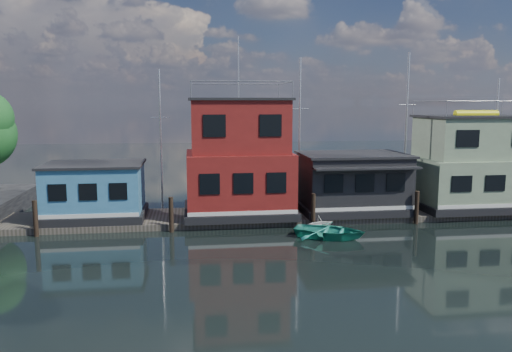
{
  "coord_description": "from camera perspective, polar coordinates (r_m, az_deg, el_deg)",
  "views": [
    {
      "loc": [
        -11.79,
        -21.34,
        7.95
      ],
      "look_at": [
        -7.33,
        12.0,
        3.0
      ],
      "focal_mm": 35.0,
      "sensor_mm": 36.0,
      "label": 1
    }
  ],
  "objects": [
    {
      "name": "ground",
      "position": [
        25.65,
        20.55,
        -10.23
      ],
      "size": [
        160.0,
        160.0,
        0.0
      ],
      "primitive_type": "plane",
      "color": "black",
      "rests_on": "ground"
    },
    {
      "name": "dock",
      "position": [
        36.21,
        11.61,
        -4.16
      ],
      "size": [
        48.0,
        5.0,
        0.4
      ],
      "primitive_type": "cube",
      "color": "#595147",
      "rests_on": "ground"
    },
    {
      "name": "houseboat_blue",
      "position": [
        34.4,
        -17.91,
        -1.65
      ],
      "size": [
        6.4,
        4.9,
        3.66
      ],
      "color": "black",
      "rests_on": "dock"
    },
    {
      "name": "houseboat_red",
      "position": [
        33.73,
        -1.97,
        1.82
      ],
      "size": [
        7.4,
        5.9,
        11.86
      ],
      "color": "black",
      "rests_on": "dock"
    },
    {
      "name": "houseboat_dark",
      "position": [
        35.62,
        10.97,
        -0.72
      ],
      "size": [
        7.4,
        6.1,
        4.06
      ],
      "color": "black",
      "rests_on": "dock"
    },
    {
      "name": "houseboat_green",
      "position": [
        39.28,
        23.55,
        1.24
      ],
      "size": [
        8.4,
        5.9,
        7.03
      ],
      "color": "black",
      "rests_on": "dock"
    },
    {
      "name": "pilings",
      "position": [
        33.33,
        12.69,
        -3.7
      ],
      "size": [
        42.28,
        0.28,
        2.2
      ],
      "color": "#2D2116",
      "rests_on": "ground"
    },
    {
      "name": "background_masts",
      "position": [
        42.75,
        15.23,
        4.86
      ],
      "size": [
        36.4,
        0.16,
        12.0
      ],
      "color": "silver",
      "rests_on": "ground"
    },
    {
      "name": "dinghy_white",
      "position": [
        31.66,
        7.35,
        -5.34
      ],
      "size": [
        2.21,
        2.04,
        0.97
      ],
      "primitive_type": "imported",
      "rotation": [
        0.0,
        0.0,
        1.86
      ],
      "color": "white",
      "rests_on": "ground"
    },
    {
      "name": "dinghy_teal",
      "position": [
        30.0,
        8.41,
        -6.23
      ],
      "size": [
        5.04,
        4.49,
        0.86
      ],
      "primitive_type": "imported",
      "rotation": [
        0.0,
        0.0,
        1.12
      ],
      "color": "teal",
      "rests_on": "ground"
    }
  ]
}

